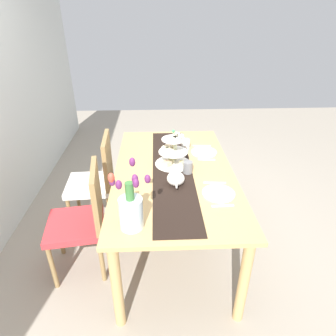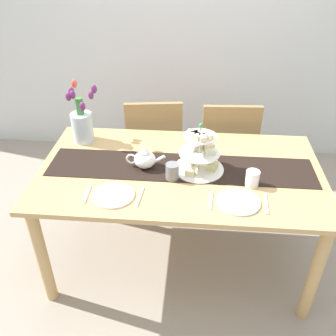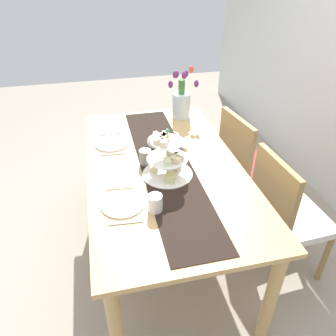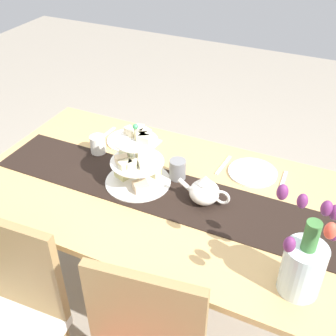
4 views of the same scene
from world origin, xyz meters
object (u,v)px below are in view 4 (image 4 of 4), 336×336
object	(u,v)px
teapot	(205,191)
knife_right	(105,135)
chair_right	(4,318)
mug_grey	(178,169)
dinner_plate_left	(253,172)
dinner_plate_right	(129,140)
mug_white_text	(98,145)
fork_left	(283,181)
knife_left	(223,165)
fork_right	(153,147)
tulip_vase	(304,262)
dining_table	(160,206)
tiered_cake_stand	(137,163)

from	to	relation	value
teapot	knife_right	bearing A→B (deg)	-23.24
chair_right	mug_grey	distance (m)	0.94
dinner_plate_left	dinner_plate_right	world-z (taller)	same
mug_white_text	fork_left	bearing A→B (deg)	-169.90
knife_left	knife_right	bearing A→B (deg)	0.00
fork_right	mug_white_text	world-z (taller)	mug_white_text
knife_left	mug_grey	world-z (taller)	mug_grey
dinner_plate_left	dinner_plate_right	bearing A→B (deg)	0.00
knife_right	mug_white_text	distance (m)	0.18
knife_left	dinner_plate_right	distance (m)	0.52
tulip_vase	dinner_plate_right	bearing A→B (deg)	-30.54
dining_table	mug_white_text	distance (m)	0.45
dinner_plate_left	teapot	bearing A→B (deg)	65.76
mug_white_text	mug_grey	bearing A→B (deg)	176.61
dining_table	tiered_cake_stand	size ratio (longest dim) A/B	5.56
dining_table	tulip_vase	distance (m)	0.76
dinner_plate_right	knife_right	distance (m)	0.15
teapot	knife_right	world-z (taller)	teapot
knife_left	fork_right	xyz separation A→B (m)	(0.38, 0.00, 0.00)
teapot	tulip_vase	xyz separation A→B (m)	(-0.45, 0.29, 0.07)
tulip_vase	fork_left	size ratio (longest dim) A/B	2.69
mug_grey	knife_left	bearing A→B (deg)	-130.63
fork_left	chair_right	bearing A→B (deg)	50.40
tulip_vase	chair_right	bearing A→B (deg)	22.32
tiered_cake_stand	mug_grey	xyz separation A→B (m)	(-0.15, -0.11, -0.06)
tulip_vase	mug_grey	size ratio (longest dim) A/B	4.25
tulip_vase	fork_left	bearing A→B (deg)	-73.20
tiered_cake_stand	knife_right	distance (m)	0.48
mug_white_text	tiered_cake_stand	bearing A→B (deg)	155.58
dinner_plate_left	mug_grey	world-z (taller)	mug_grey
dining_table	chair_right	bearing A→B (deg)	64.69
tiered_cake_stand	tulip_vase	bearing A→B (deg)	159.58
fork_right	teapot	bearing A→B (deg)	143.23
chair_right	mug_white_text	size ratio (longest dim) A/B	9.58
teapot	fork_right	xyz separation A→B (m)	(0.39, -0.29, -0.06)
tulip_vase	knife_left	size ratio (longest dim) A/B	2.37
chair_right	tulip_vase	bearing A→B (deg)	-157.68
teapot	dinner_plate_left	xyz separation A→B (m)	(-0.13, -0.29, -0.05)
chair_right	dinner_plate_left	distance (m)	1.23
tiered_cake_stand	dinner_plate_right	bearing A→B (deg)	-54.21
tulip_vase	knife_left	xyz separation A→B (m)	(0.47, -0.58, -0.13)
mug_grey	knife_right	bearing A→B (deg)	-20.13
teapot	dinner_plate_right	xyz separation A→B (m)	(0.54, -0.29, -0.05)
fork_left	knife_left	bearing A→B (deg)	0.00
tiered_cake_stand	mug_grey	bearing A→B (deg)	-144.47
tulip_vase	fork_right	distance (m)	1.04
dinner_plate_left	chair_right	bearing A→B (deg)	55.73
dinner_plate_right	mug_white_text	size ratio (longest dim) A/B	2.42
fork_left	fork_right	bearing A→B (deg)	0.00
tiered_cake_stand	mug_grey	distance (m)	0.19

